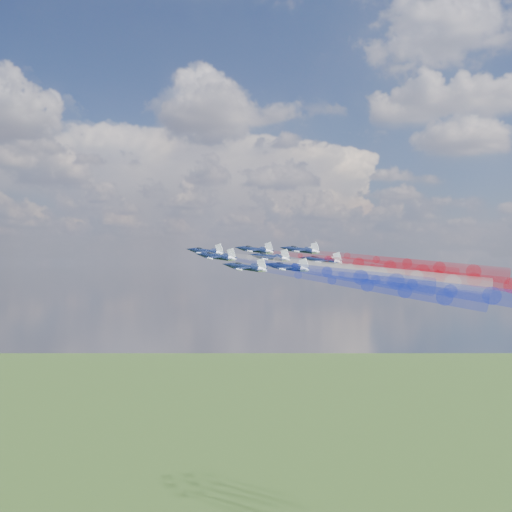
# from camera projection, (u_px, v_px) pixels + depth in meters

# --- Properties ---
(jet_lead) EXTENTS (16.40, 15.00, 6.44)m
(jet_lead) POSITION_uv_depth(u_px,v_px,m) (206.00, 252.00, 185.22)
(jet_lead) COLOR black
(trail_lead) EXTENTS (50.20, 23.20, 11.26)m
(trail_lead) POSITION_uv_depth(u_px,v_px,m) (306.00, 265.00, 169.78)
(trail_lead) COLOR white
(jet_inner_left) EXTENTS (16.40, 15.00, 6.44)m
(jet_inner_left) POSITION_uv_depth(u_px,v_px,m) (217.00, 257.00, 172.11)
(jet_inner_left) COLOR black
(trail_inner_left) EXTENTS (50.20, 23.20, 11.26)m
(trail_inner_left) POSITION_uv_depth(u_px,v_px,m) (327.00, 272.00, 156.67)
(trail_inner_left) COLOR #1A2FE1
(jet_inner_right) EXTENTS (16.40, 15.00, 6.44)m
(jet_inner_right) POSITION_uv_depth(u_px,v_px,m) (255.00, 250.00, 187.80)
(jet_inner_right) COLOR black
(trail_inner_right) EXTENTS (50.20, 23.20, 11.26)m
(trail_inner_right) POSITION_uv_depth(u_px,v_px,m) (358.00, 263.00, 172.35)
(trail_inner_right) COLOR red
(jet_outer_left) EXTENTS (16.40, 15.00, 6.44)m
(jet_outer_left) POSITION_uv_depth(u_px,v_px,m) (246.00, 267.00, 160.57)
(jet_outer_left) COLOR black
(trail_outer_left) EXTENTS (50.20, 23.20, 11.26)m
(trail_outer_left) POSITION_uv_depth(u_px,v_px,m) (367.00, 285.00, 145.13)
(trail_outer_left) COLOR #1A2FE1
(jet_center_third) EXTENTS (16.40, 15.00, 6.44)m
(jet_center_third) POSITION_uv_depth(u_px,v_px,m) (271.00, 257.00, 176.30)
(jet_center_third) COLOR black
(trail_center_third) EXTENTS (50.20, 23.20, 11.26)m
(trail_center_third) POSITION_uv_depth(u_px,v_px,m) (382.00, 272.00, 160.85)
(trail_center_third) COLOR white
(jet_outer_right) EXTENTS (16.40, 15.00, 6.44)m
(jet_outer_right) POSITION_uv_depth(u_px,v_px,m) (301.00, 250.00, 189.30)
(jet_outer_right) COLOR black
(trail_outer_right) EXTENTS (50.20, 23.20, 11.26)m
(trail_outer_right) POSITION_uv_depth(u_px,v_px,m) (407.00, 263.00, 173.86)
(trail_outer_right) COLOR red
(jet_rear_left) EXTENTS (16.40, 15.00, 6.44)m
(jet_rear_left) POSITION_uv_depth(u_px,v_px,m) (288.00, 267.00, 162.13)
(jet_rear_left) COLOR black
(trail_rear_left) EXTENTS (50.20, 23.20, 11.26)m
(trail_rear_left) POSITION_uv_depth(u_px,v_px,m) (412.00, 285.00, 146.69)
(trail_rear_left) COLOR #1A2FE1
(jet_rear_right) EXTENTS (16.40, 15.00, 6.44)m
(jet_rear_right) POSITION_uv_depth(u_px,v_px,m) (322.00, 260.00, 177.09)
(jet_rear_right) COLOR black
(trail_rear_right) EXTENTS (50.20, 23.20, 11.26)m
(trail_rear_right) POSITION_uv_depth(u_px,v_px,m) (438.00, 276.00, 161.64)
(trail_rear_right) COLOR red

